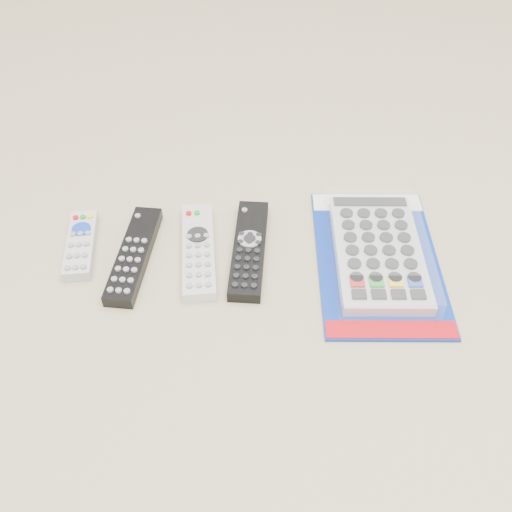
{
  "coord_description": "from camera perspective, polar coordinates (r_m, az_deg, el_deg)",
  "views": [
    {
      "loc": [
        -0.03,
        -0.55,
        0.63
      ],
      "look_at": [
        0.02,
        0.03,
        0.01
      ],
      "focal_mm": 40.0,
      "sensor_mm": 36.0,
      "label": 1
    }
  ],
  "objects": [
    {
      "name": "jumbo_remote_packaged",
      "position": [
        0.87,
        12.14,
        0.54
      ],
      "size": [
        0.21,
        0.31,
        0.04
      ],
      "rotation": [
        0.0,
        0.0,
        -0.09
      ],
      "color": "navy",
      "rests_on": "ground"
    },
    {
      "name": "remote_slim_black",
      "position": [
        0.87,
        -12.1,
        0.1
      ],
      "size": [
        0.08,
        0.2,
        0.02
      ],
      "rotation": [
        0.0,
        0.0,
        -0.19
      ],
      "color": "black",
      "rests_on": "ground"
    },
    {
      "name": "remote_large_black",
      "position": [
        0.86,
        -0.7,
        0.7
      ],
      "size": [
        0.08,
        0.2,
        0.02
      ],
      "rotation": [
        0.0,
        0.0,
        -0.16
      ],
      "color": "black",
      "rests_on": "ground"
    },
    {
      "name": "remote_silver_dvd",
      "position": [
        0.87,
        -5.78,
        0.57
      ],
      "size": [
        0.05,
        0.19,
        0.02
      ],
      "rotation": [
        0.0,
        0.0,
        0.0
      ],
      "color": "silver",
      "rests_on": "ground"
    },
    {
      "name": "remote_small_grey",
      "position": [
        0.91,
        -17.11,
        1.1
      ],
      "size": [
        0.04,
        0.14,
        0.02
      ],
      "rotation": [
        0.0,
        0.0,
        0.02
      ],
      "color": "#B1B1B3",
      "rests_on": "ground"
    }
  ]
}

